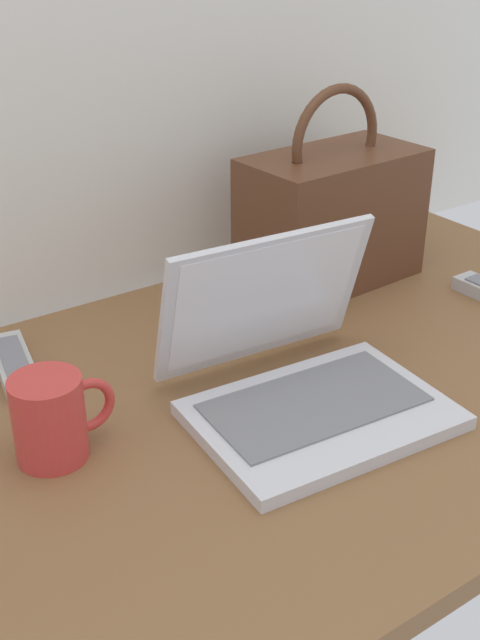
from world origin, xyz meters
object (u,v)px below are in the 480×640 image
at_px(coffee_mug, 52,417).
at_px(remote_control_far, 14,364).
at_px(handbag, 332,215).
at_px(laptop, 301,373).

xyz_separation_m(coffee_mug, remote_control_far, (0.03, 0.21, -0.04)).
xyz_separation_m(coffee_mug, handbag, (0.59, 0.20, 0.06)).
height_order(laptop, coffee_mug, laptop).
xyz_separation_m(remote_control_far, handbag, (0.56, -0.01, 0.10)).
xyz_separation_m(laptop, coffee_mug, (-0.30, 0.08, 0.01)).
relative_size(remote_control_far, handbag, 0.50).
height_order(laptop, handbag, handbag).
bearing_deg(laptop, handbag, 44.05).
distance_m(laptop, handbag, 0.40).
height_order(laptop, remote_control_far, laptop).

